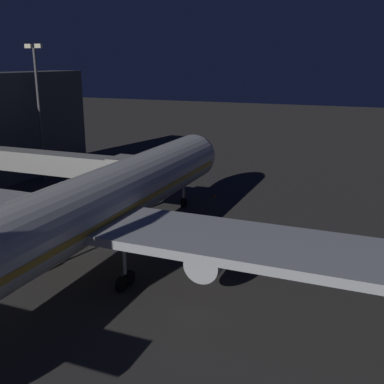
% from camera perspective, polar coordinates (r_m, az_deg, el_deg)
% --- Properties ---
extents(ground_plane, '(320.00, 320.00, 0.00)m').
position_cam_1_polar(ground_plane, '(50.12, -6.04, -5.38)').
color(ground_plane, '#383533').
extents(airliner_at_gate, '(59.51, 57.92, 17.94)m').
position_cam_1_polar(airliner_at_gate, '(39.38, -13.90, -2.73)').
color(airliner_at_gate, silver).
rests_on(airliner_at_gate, ground_plane).
extents(jet_bridge, '(23.85, 3.40, 7.51)m').
position_cam_1_polar(jet_bridge, '(58.24, -15.49, 3.28)').
color(jet_bridge, '#9E9E99').
rests_on(jet_bridge, ground_plane).
extents(apron_floodlight_mast, '(2.90, 0.50, 20.37)m').
position_cam_1_polar(apron_floodlight_mast, '(74.36, -18.28, 10.12)').
color(apron_floodlight_mast, '#59595E').
rests_on(apron_floodlight_mast, ground_plane).
extents(traffic_cone_nose_port, '(0.36, 0.36, 0.55)m').
position_cam_1_polar(traffic_cone_nose_port, '(63.51, 2.76, -0.45)').
color(traffic_cone_nose_port, orange).
rests_on(traffic_cone_nose_port, ground_plane).
extents(traffic_cone_nose_starboard, '(0.36, 0.36, 0.55)m').
position_cam_1_polar(traffic_cone_nose_starboard, '(65.05, -0.89, -0.04)').
color(traffic_cone_nose_starboard, orange).
rests_on(traffic_cone_nose_starboard, ground_plane).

